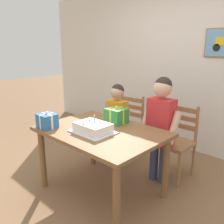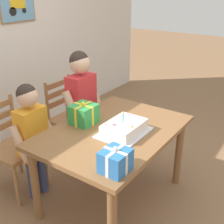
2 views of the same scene
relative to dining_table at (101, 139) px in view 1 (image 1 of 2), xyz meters
name	(u,v)px [view 1 (image 1 of 2)]	position (x,y,z in m)	size (l,w,h in m)	color
ground_plane	(102,191)	(0.00, 0.00, -0.65)	(20.00, 20.00, 0.00)	#846042
back_wall	(186,67)	(0.00, 1.83, 0.65)	(6.40, 0.11, 2.60)	silver
dining_table	(101,139)	(0.00, 0.00, 0.00)	(1.33, 0.95, 0.75)	brown
birthday_cake	(93,128)	(-0.01, -0.11, 0.15)	(0.44, 0.34, 0.19)	silver
gift_box_red_large	(47,121)	(-0.49, -0.35, 0.18)	(0.20, 0.18, 0.19)	#286BB7
gift_box_beside_cake	(116,116)	(-0.05, 0.29, 0.19)	(0.22, 0.21, 0.21)	#2D8E42
chair_left	(126,127)	(-0.41, 0.91, -0.18)	(0.45, 0.45, 0.92)	#996B42
chair_right	(176,141)	(0.41, 0.91, -0.18)	(0.42, 0.42, 0.92)	#996B42
child_older	(161,120)	(0.34, 0.64, 0.14)	(0.47, 0.26, 1.29)	#38426B
child_younger	(117,116)	(-0.36, 0.64, 0.04)	(0.41, 0.24, 1.14)	#38426B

